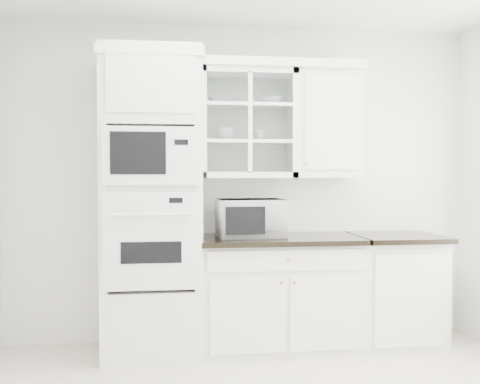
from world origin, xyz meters
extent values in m
cube|color=white|center=(0.00, 1.74, 1.35)|extent=(4.00, 0.02, 2.70)
cube|color=white|center=(-0.75, 1.43, 1.20)|extent=(0.76, 0.65, 2.40)
cube|color=white|center=(-0.75, 1.09, 0.94)|extent=(0.70, 0.03, 0.72)
cube|color=black|center=(-0.75, 1.07, 0.86)|extent=(0.44, 0.01, 0.16)
cube|color=white|center=(-0.75, 1.09, 1.56)|extent=(0.70, 0.03, 0.43)
cube|color=black|center=(-0.84, 1.07, 1.58)|extent=(0.40, 0.01, 0.31)
cube|color=white|center=(0.28, 1.45, 0.44)|extent=(1.30, 0.60, 0.88)
cube|color=black|center=(0.28, 1.42, 0.90)|extent=(1.32, 0.67, 0.04)
cube|color=white|center=(1.28, 1.45, 0.44)|extent=(0.70, 0.60, 0.88)
cube|color=black|center=(1.28, 1.42, 0.90)|extent=(0.72, 0.67, 0.04)
cube|color=white|center=(0.03, 1.58, 1.85)|extent=(0.80, 0.33, 0.90)
cube|color=white|center=(0.03, 1.58, 1.70)|extent=(0.74, 0.29, 0.02)
cube|color=white|center=(0.03, 1.58, 2.00)|extent=(0.74, 0.29, 0.02)
cube|color=white|center=(0.71, 1.58, 1.85)|extent=(0.55, 0.33, 0.90)
cube|color=white|center=(-0.07, 1.56, 2.33)|extent=(2.14, 0.38, 0.07)
imported|color=white|center=(0.03, 1.44, 1.07)|extent=(0.56, 0.47, 0.31)
imported|color=white|center=(-0.19, 1.59, 2.04)|extent=(0.22, 0.22, 0.05)
imported|color=white|center=(0.23, 1.58, 2.04)|extent=(0.24, 0.24, 0.06)
imported|color=white|center=(-0.15, 1.59, 1.76)|extent=(0.17, 0.17, 0.11)
imported|color=white|center=(0.14, 1.60, 1.76)|extent=(0.13, 0.13, 0.09)
camera|label=1|loc=(-0.60, -2.85, 1.44)|focal=40.00mm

